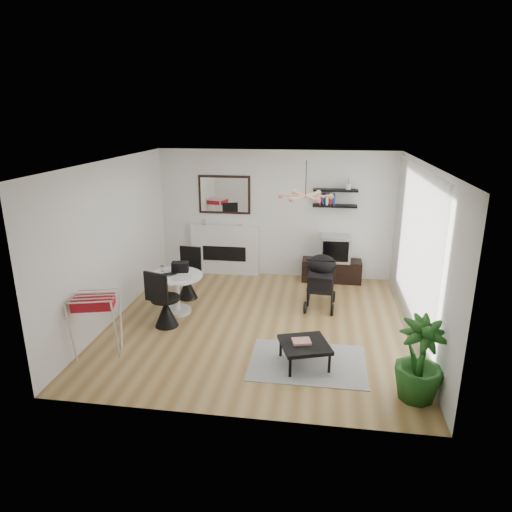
# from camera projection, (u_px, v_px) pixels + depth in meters

# --- Properties ---
(floor) EXTENTS (5.00, 5.00, 0.00)m
(floor) POSITION_uv_depth(u_px,v_px,m) (259.00, 324.00, 7.73)
(floor) COLOR olive
(floor) RESTS_ON ground
(ceiling) EXTENTS (5.00, 5.00, 0.00)m
(ceiling) POSITION_uv_depth(u_px,v_px,m) (260.00, 162.00, 6.92)
(ceiling) COLOR white
(ceiling) RESTS_ON wall_back
(wall_back) EXTENTS (5.00, 0.00, 5.00)m
(wall_back) POSITION_uv_depth(u_px,v_px,m) (276.00, 215.00, 9.68)
(wall_back) COLOR white
(wall_back) RESTS_ON floor
(wall_left) EXTENTS (0.00, 5.00, 5.00)m
(wall_left) POSITION_uv_depth(u_px,v_px,m) (112.00, 241.00, 7.67)
(wall_left) COLOR white
(wall_left) RESTS_ON floor
(wall_right) EXTENTS (0.00, 5.00, 5.00)m
(wall_right) POSITION_uv_depth(u_px,v_px,m) (421.00, 254.00, 6.97)
(wall_right) COLOR white
(wall_right) RESTS_ON floor
(sheer_curtain) EXTENTS (0.04, 3.60, 2.60)m
(sheer_curtain) POSITION_uv_depth(u_px,v_px,m) (412.00, 250.00, 7.18)
(sheer_curtain) COLOR white
(sheer_curtain) RESTS_ON wall_right
(fireplace) EXTENTS (1.50, 0.17, 2.16)m
(fireplace) POSITION_uv_depth(u_px,v_px,m) (225.00, 244.00, 9.96)
(fireplace) COLOR white
(fireplace) RESTS_ON floor
(shelf_lower) EXTENTS (0.90, 0.25, 0.04)m
(shelf_lower) POSITION_uv_depth(u_px,v_px,m) (335.00, 206.00, 9.31)
(shelf_lower) COLOR black
(shelf_lower) RESTS_ON wall_back
(shelf_upper) EXTENTS (0.90, 0.25, 0.04)m
(shelf_upper) POSITION_uv_depth(u_px,v_px,m) (336.00, 190.00, 9.22)
(shelf_upper) COLOR black
(shelf_upper) RESTS_ON wall_back
(pendant_lamp) EXTENTS (0.90, 0.90, 0.10)m
(pendant_lamp) POSITION_uv_depth(u_px,v_px,m) (305.00, 196.00, 7.27)
(pendant_lamp) COLOR tan
(pendant_lamp) RESTS_ON ceiling
(tv_console) EXTENTS (1.23, 0.43, 0.46)m
(tv_console) POSITION_uv_depth(u_px,v_px,m) (331.00, 270.00, 9.63)
(tv_console) COLOR black
(tv_console) RESTS_ON floor
(crt_tv) EXTENTS (0.62, 0.54, 0.54)m
(crt_tv) POSITION_uv_depth(u_px,v_px,m) (335.00, 248.00, 9.47)
(crt_tv) COLOR silver
(crt_tv) RESTS_ON tv_console
(dining_table) EXTENTS (0.96, 0.96, 0.71)m
(dining_table) POSITION_uv_depth(u_px,v_px,m) (176.00, 288.00, 8.05)
(dining_table) COLOR white
(dining_table) RESTS_ON floor
(laptop) EXTENTS (0.37, 0.33, 0.02)m
(laptop) POSITION_uv_depth(u_px,v_px,m) (168.00, 275.00, 7.92)
(laptop) COLOR black
(laptop) RESTS_ON dining_table
(black_bag) EXTENTS (0.32, 0.23, 0.18)m
(black_bag) POSITION_uv_depth(u_px,v_px,m) (180.00, 267.00, 8.12)
(black_bag) COLOR black
(black_bag) RESTS_ON dining_table
(newspaper) EXTENTS (0.37, 0.33, 0.01)m
(newspaper) POSITION_uv_depth(u_px,v_px,m) (182.00, 278.00, 7.84)
(newspaper) COLOR silver
(newspaper) RESTS_ON dining_table
(drinking_glass) EXTENTS (0.06, 0.06, 0.10)m
(drinking_glass) POSITION_uv_depth(u_px,v_px,m) (162.00, 268.00, 8.15)
(drinking_glass) COLOR white
(drinking_glass) RESTS_ON dining_table
(chair_far) EXTENTS (0.47, 0.49, 0.97)m
(chair_far) POSITION_uv_depth(u_px,v_px,m) (188.00, 283.00, 8.73)
(chair_far) COLOR black
(chair_far) RESTS_ON floor
(chair_near) EXTENTS (0.52, 0.53, 1.01)m
(chair_near) POSITION_uv_depth(u_px,v_px,m) (165.00, 309.00, 7.55)
(chair_near) COLOR black
(chair_near) RESTS_ON floor
(drying_rack) EXTENTS (0.78, 0.75, 0.96)m
(drying_rack) POSITION_uv_depth(u_px,v_px,m) (97.00, 324.00, 6.58)
(drying_rack) COLOR white
(drying_rack) RESTS_ON floor
(stroller) EXTENTS (0.58, 0.90, 1.06)m
(stroller) POSITION_uv_depth(u_px,v_px,m) (321.00, 283.00, 8.32)
(stroller) COLOR black
(stroller) RESTS_ON floor
(rug) EXTENTS (1.65, 1.19, 0.01)m
(rug) POSITION_uv_depth(u_px,v_px,m) (308.00, 362.00, 6.52)
(rug) COLOR #999999
(rug) RESTS_ON floor
(coffee_table) EXTENTS (0.82, 0.82, 0.33)m
(coffee_table) POSITION_uv_depth(u_px,v_px,m) (305.00, 345.00, 6.39)
(coffee_table) COLOR black
(coffee_table) RESTS_ON rug
(magazines) EXTENTS (0.30, 0.26, 0.04)m
(magazines) POSITION_uv_depth(u_px,v_px,m) (301.00, 341.00, 6.38)
(magazines) COLOR #D04B34
(magazines) RESTS_ON coffee_table
(potted_plant) EXTENTS (0.74, 0.74, 1.07)m
(potted_plant) POSITION_uv_depth(u_px,v_px,m) (420.00, 360.00, 5.56)
(potted_plant) COLOR #1D5217
(potted_plant) RESTS_ON floor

